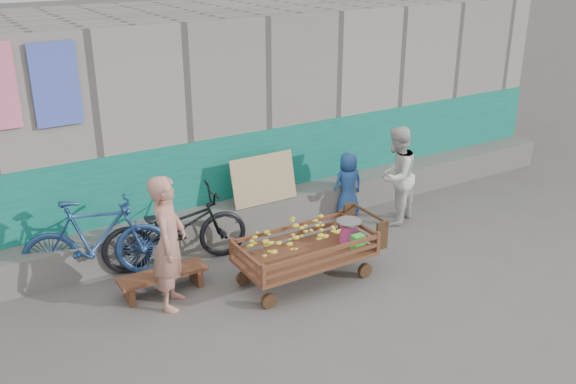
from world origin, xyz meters
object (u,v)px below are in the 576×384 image
bench (163,278)px  child (348,184)px  vendor_man (169,243)px  bicycle_dark (175,229)px  bicycle_blue (96,240)px  woman (396,176)px  banana_cart (303,243)px

bench → child: child is taller
bench → vendor_man: size_ratio=0.66×
bicycle_dark → bicycle_blue: size_ratio=1.05×
woman → bicycle_dark: size_ratio=0.78×
child → bicycle_blue: bicycle_blue is taller
bicycle_dark → banana_cart: bearing=-128.6°
banana_cart → child: (1.70, 1.40, -0.03)m
woman → banana_cart: bearing=-5.8°
woman → bicycle_blue: woman is taller
woman → bicycle_dark: 3.34m
banana_cart → bench: 1.75m
bench → woman: size_ratio=0.72×
banana_cart → vendor_man: bearing=167.9°
banana_cart → bench: size_ratio=1.72×
bench → woman: bearing=2.1°
vendor_man → bicycle_dark: 1.07m
bench → bicycle_dark: size_ratio=0.56×
vendor_man → child: bearing=-39.2°
bench → woman: woman is taller
bench → bicycle_dark: bicycle_dark is taller
bicycle_dark → bench: bearing=154.0°
banana_cart → vendor_man: size_ratio=1.14×
child → bicycle_dark: (-2.86, -0.12, 0.00)m
bicycle_dark → bicycle_blue: 0.99m
banana_cart → bench: banana_cart is taller
bench → bicycle_blue: size_ratio=0.59×
vendor_man → bicycle_dark: (0.43, 0.93, -0.31)m
banana_cart → bench: (-1.59, 0.67, -0.34)m
banana_cart → bicycle_dark: (-1.16, 1.27, -0.03)m
vendor_man → bicycle_blue: size_ratio=0.89×
vendor_man → woman: vendor_man is taller
vendor_man → woman: 3.76m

